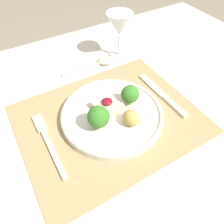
% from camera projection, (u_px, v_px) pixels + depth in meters
% --- Properties ---
extents(ground_plane, '(8.00, 8.00, 0.00)m').
position_uv_depth(ground_plane, '(111.00, 212.00, 1.13)').
color(ground_plane, gray).
extents(dining_table, '(1.40, 0.96, 0.74)m').
position_uv_depth(dining_table, '(110.00, 139.00, 0.64)').
color(dining_table, beige).
rests_on(dining_table, ground_plane).
extents(placemat, '(0.46, 0.37, 0.00)m').
position_uv_depth(placemat, '(109.00, 119.00, 0.58)').
color(placemat, '#9E895B').
rests_on(placemat, dining_table).
extents(dinner_plate, '(0.27, 0.27, 0.08)m').
position_uv_depth(dinner_plate, '(112.00, 113.00, 0.56)').
color(dinner_plate, silver).
rests_on(dinner_plate, placemat).
extents(fork, '(0.02, 0.20, 0.01)m').
position_uv_depth(fork, '(47.00, 139.00, 0.53)').
color(fork, beige).
rests_on(fork, placemat).
extents(knife, '(0.02, 0.20, 0.01)m').
position_uv_depth(knife, '(165.00, 97.00, 0.62)').
color(knife, beige).
rests_on(knife, placemat).
extents(spoon, '(0.19, 0.05, 0.02)m').
position_uv_depth(spoon, '(101.00, 62.00, 0.74)').
color(spoon, beige).
rests_on(spoon, dining_table).
extents(wine_glass_near, '(0.09, 0.09, 0.15)m').
position_uv_depth(wine_glass_near, '(119.00, 26.00, 0.69)').
color(wine_glass_near, white).
rests_on(wine_glass_near, dining_table).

